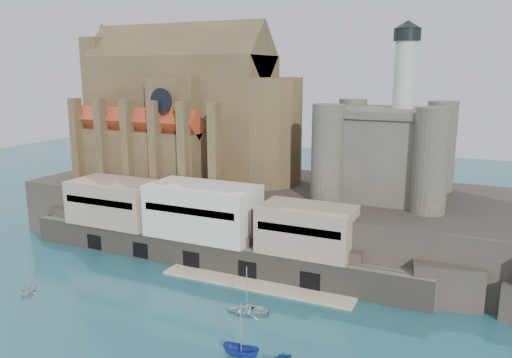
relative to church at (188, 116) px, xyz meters
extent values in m
plane|color=#1B515B|center=(24.13, -41.85, -22.13)|extent=(300.00, 300.00, 0.00)
cube|color=#2B2520|center=(24.13, -1.85, -17.13)|extent=(100.00, 34.00, 10.00)
cube|color=#2B2520|center=(-13.87, -18.35, -19.13)|extent=(9.00, 5.00, 6.00)
cube|color=#2B2520|center=(2.13, -18.35, -19.13)|extent=(9.00, 5.00, 6.00)
cube|color=#2B2520|center=(19.13, -18.35, -19.13)|extent=(9.00, 5.00, 6.00)
cube|color=#2B2520|center=(36.13, -18.35, -19.13)|extent=(9.00, 5.00, 6.00)
cube|color=#2B2520|center=(52.13, -18.35, -19.13)|extent=(9.00, 5.00, 6.00)
cube|color=#635E4F|center=(16.13, -19.35, -19.88)|extent=(70.00, 6.00, 4.50)
cube|color=beige|center=(26.13, -23.85, -21.98)|extent=(30.00, 4.00, 0.40)
cube|color=black|center=(-5.87, -22.25, -20.53)|extent=(3.00, 0.40, 2.60)
cube|color=black|center=(4.13, -22.25, -20.53)|extent=(3.00, 0.40, 2.60)
cube|color=black|center=(14.13, -22.25, -20.53)|extent=(3.00, 0.40, 2.60)
cube|color=black|center=(24.13, -22.25, -20.53)|extent=(3.00, 0.40, 2.60)
cube|color=black|center=(34.13, -22.25, -20.53)|extent=(3.00, 0.40, 2.60)
cube|color=tan|center=(-3.87, -18.35, -13.88)|extent=(16.00, 9.00, 7.50)
cube|color=silver|center=(14.13, -18.35, -13.38)|extent=(18.00, 9.00, 8.50)
cube|color=tan|center=(32.13, -18.35, -14.13)|extent=(14.00, 8.00, 7.00)
cube|color=brown|center=(-1.87, 0.15, -0.13)|extent=(38.00, 14.00, 24.00)
cube|color=brown|center=(-1.87, 0.15, 11.87)|extent=(38.00, 13.01, 13.01)
cylinder|color=brown|center=(17.13, 0.15, -2.13)|extent=(14.00, 14.00, 20.00)
cube|color=brown|center=(2.13, 0.15, -2.13)|extent=(10.00, 20.00, 20.00)
cube|color=brown|center=(-5.87, -9.35, -7.13)|extent=(28.00, 5.00, 10.00)
cube|color=brown|center=(-5.87, 9.65, -7.13)|extent=(28.00, 5.00, 10.00)
cube|color=#AA381D|center=(-5.87, -9.35, -0.53)|extent=(28.00, 5.66, 5.66)
cube|color=#AA381D|center=(-5.87, 9.65, -0.53)|extent=(28.00, 5.66, 5.66)
cube|color=brown|center=(-20.87, 0.15, 1.87)|extent=(4.00, 10.00, 28.00)
cylinder|color=black|center=(2.13, -11.90, 3.87)|extent=(4.40, 0.30, 4.40)
cube|color=brown|center=(-17.87, -12.35, -4.13)|extent=(1.60, 2.20, 16.00)
cube|color=brown|center=(-11.67, -12.35, -4.13)|extent=(1.60, 2.20, 16.00)
cube|color=brown|center=(-5.47, -12.35, -4.13)|extent=(1.60, 2.20, 16.00)
cube|color=brown|center=(0.73, -12.35, -4.13)|extent=(1.60, 2.20, 16.00)
cube|color=brown|center=(6.93, -12.35, -4.13)|extent=(1.60, 2.20, 16.00)
cube|color=brown|center=(13.13, -12.35, -4.13)|extent=(1.60, 2.20, 16.00)
cube|color=#4D483C|center=(40.13, -0.85, -5.13)|extent=(16.00, 16.00, 14.00)
cube|color=#4D483C|center=(40.13, -0.85, 2.27)|extent=(17.00, 17.00, 1.20)
cylinder|color=#4D483C|center=(32.13, -8.85, -4.13)|extent=(5.20, 5.20, 16.00)
cylinder|color=#4D483C|center=(48.13, -8.85, -4.13)|extent=(5.20, 5.20, 16.00)
cylinder|color=#4D483C|center=(32.13, 7.15, -4.13)|extent=(5.20, 5.20, 16.00)
cylinder|color=#4D483C|center=(48.13, 7.15, -4.13)|extent=(5.20, 5.20, 16.00)
cylinder|color=#B9C9BC|center=(42.13, 1.15, 7.87)|extent=(3.60, 3.60, 12.00)
cylinder|color=black|center=(42.13, 1.15, 14.87)|extent=(4.40, 4.40, 2.00)
cone|color=black|center=(42.13, 1.15, 16.47)|extent=(4.60, 4.60, 1.40)
imported|color=#1F349C|center=(32.51, -41.44, -22.13)|extent=(1.77, 1.72, 4.42)
imported|color=silver|center=(-2.41, -39.80, -22.13)|extent=(3.00, 2.12, 3.19)
imported|color=silver|center=(28.62, -31.90, -22.13)|extent=(2.21, 4.20, 5.65)
camera|label=1|loc=(55.01, -86.42, 9.07)|focal=35.00mm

